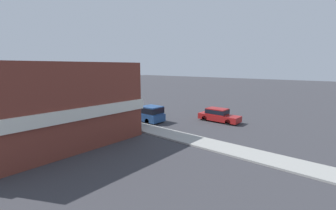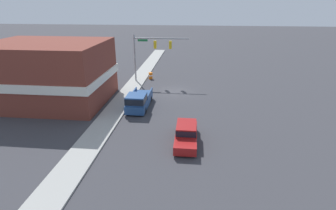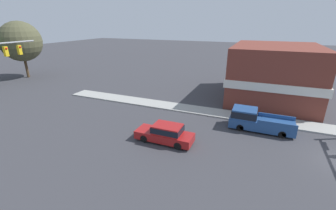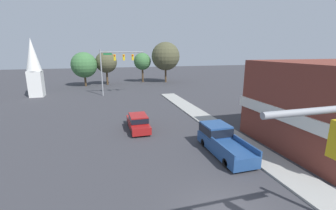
# 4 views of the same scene
# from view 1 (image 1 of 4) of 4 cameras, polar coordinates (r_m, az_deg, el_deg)

# --- Properties ---
(ground_plane) EXTENTS (200.00, 200.00, 0.00)m
(ground_plane) POSITION_cam_1_polar(r_m,az_deg,el_deg) (34.03, -9.10, -1.38)
(ground_plane) COLOR #38383D
(sidewalk_curb) EXTENTS (2.40, 60.00, 0.14)m
(sidewalk_curb) POSITION_cam_1_polar(r_m,az_deg,el_deg) (30.70, -17.19, -2.78)
(sidewalk_curb) COLOR #9E9E99
(sidewalk_curb) RESTS_ON ground
(near_signal_assembly) EXTENTS (7.70, 0.49, 6.73)m
(near_signal_assembly) POSITION_cam_1_polar(r_m,az_deg,el_deg) (34.65, -18.03, 6.62)
(near_signal_assembly) COLOR gray
(near_signal_assembly) RESTS_ON ground
(car_lead) EXTENTS (1.76, 4.89, 1.57)m
(car_lead) POSITION_cam_1_polar(r_m,az_deg,el_deg) (27.44, 12.66, -2.45)
(car_lead) COLOR black
(car_lead) RESTS_ON ground
(pickup_truck_parked) EXTENTS (2.04, 5.70, 1.93)m
(pickup_truck_parked) POSITION_cam_1_polar(r_m,az_deg,el_deg) (27.08, -5.65, -2.13)
(pickup_truck_parked) COLOR black
(pickup_truck_parked) RESTS_ON ground
(construction_barrel) EXTENTS (0.59, 0.59, 0.99)m
(construction_barrel) POSITION_cam_1_polar(r_m,az_deg,el_deg) (36.14, -19.54, -0.36)
(construction_barrel) COLOR orange
(construction_barrel) RESTS_ON ground
(corner_brick_building) EXTENTS (13.11, 10.30, 6.85)m
(corner_brick_building) POSITION_cam_1_polar(r_m,az_deg,el_deg) (22.12, -28.35, 0.46)
(corner_brick_building) COLOR brown
(corner_brick_building) RESTS_ON ground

